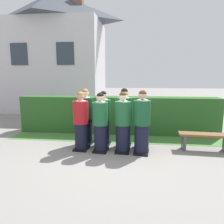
# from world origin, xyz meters

# --- Properties ---
(ground_plane) EXTENTS (60.00, 60.00, 0.00)m
(ground_plane) POSITION_xyz_m (0.00, 0.00, 0.00)
(ground_plane) COLOR gray
(student_in_red_blazer) EXTENTS (0.42, 0.49, 1.62)m
(student_in_red_blazer) POSITION_xyz_m (-0.84, 0.07, 0.77)
(student_in_red_blazer) COLOR black
(student_in_red_blazer) RESTS_ON ground
(student_front_row_1) EXTENTS (0.42, 0.52, 1.61)m
(student_front_row_1) POSITION_xyz_m (-0.28, -0.01, 0.77)
(student_front_row_1) COLOR black
(student_front_row_1) RESTS_ON ground
(student_front_row_2) EXTENTS (0.43, 0.48, 1.64)m
(student_front_row_2) POSITION_xyz_m (0.31, 0.01, 0.78)
(student_front_row_2) COLOR black
(student_front_row_2) RESTS_ON ground
(student_front_row_3) EXTENTS (0.44, 0.55, 1.68)m
(student_front_row_3) POSITION_xyz_m (0.82, -0.03, 0.80)
(student_front_row_3) COLOR black
(student_front_row_3) RESTS_ON ground
(student_rear_row_0) EXTENTS (0.44, 0.52, 1.67)m
(student_rear_row_0) POSITION_xyz_m (-0.83, 0.58, 0.80)
(student_rear_row_0) COLOR black
(student_rear_row_0) RESTS_ON ground
(student_rear_row_1) EXTENTS (0.42, 0.52, 1.61)m
(student_rear_row_1) POSITION_xyz_m (-0.29, 0.54, 0.77)
(student_rear_row_1) COLOR black
(student_rear_row_1) RESTS_ON ground
(student_rear_row_2) EXTENTS (0.44, 0.52, 1.70)m
(student_rear_row_2) POSITION_xyz_m (0.33, 0.47, 0.81)
(student_rear_row_2) COLOR black
(student_rear_row_2) RESTS_ON ground
(student_rear_row_3) EXTENTS (0.42, 0.49, 1.62)m
(student_rear_row_3) POSITION_xyz_m (0.86, 0.49, 0.77)
(student_rear_row_3) COLOR black
(student_rear_row_3) RESTS_ON ground
(hedge) EXTENTS (7.00, 0.70, 1.30)m
(hedge) POSITION_xyz_m (0.00, 1.96, 0.65)
(hedge) COLOR #285623
(hedge) RESTS_ON ground
(school_building_main) EXTENTS (5.73, 3.77, 6.66)m
(school_building_main) POSITION_xyz_m (-4.09, 6.76, 3.41)
(school_building_main) COLOR silver
(school_building_main) RESTS_ON ground
(oak_tree_left) EXTENTS (3.01, 3.01, 4.80)m
(oak_tree_left) POSITION_xyz_m (-4.54, 6.90, 3.29)
(oak_tree_left) COLOR brown
(oak_tree_left) RESTS_ON ground
(wooden_bench) EXTENTS (1.42, 0.44, 0.48)m
(wooden_bench) POSITION_xyz_m (2.56, 0.37, 0.35)
(wooden_bench) COLOR brown
(wooden_bench) RESTS_ON ground
(lawn_strip) EXTENTS (7.00, 0.90, 0.01)m
(lawn_strip) POSITION_xyz_m (0.00, 1.16, 0.00)
(lawn_strip) COLOR #477A38
(lawn_strip) RESTS_ON ground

